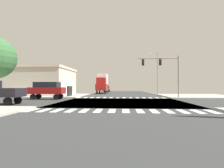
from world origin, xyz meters
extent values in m
cube|color=#313334|center=(0.00, 0.00, -0.03)|extent=(14.00, 90.00, 0.05)
cube|color=#313334|center=(0.00, 0.00, -0.03)|extent=(90.00, 12.00, 0.05)
cube|color=#B2ADA3|center=(13.00, 12.00, 0.07)|extent=(12.00, 12.00, 0.14)
cube|color=#AFAA9E|center=(-13.00, 12.00, 0.07)|extent=(12.00, 12.00, 0.14)
cube|color=white|center=(-6.75, -7.30, 0.00)|extent=(0.50, 2.00, 0.01)
cube|color=white|center=(-5.75, -7.30, 0.00)|extent=(0.50, 2.00, 0.01)
cube|color=white|center=(-4.75, -7.30, 0.00)|extent=(0.50, 2.00, 0.01)
cube|color=white|center=(-3.75, -7.30, 0.00)|extent=(0.50, 2.00, 0.01)
cube|color=white|center=(-2.75, -7.30, 0.00)|extent=(0.50, 2.00, 0.01)
cube|color=white|center=(-1.75, -7.30, 0.00)|extent=(0.50, 2.00, 0.01)
cube|color=white|center=(-0.75, -7.30, 0.00)|extent=(0.50, 2.00, 0.01)
cube|color=white|center=(0.25, -7.30, 0.00)|extent=(0.50, 2.00, 0.01)
cube|color=white|center=(1.25, -7.30, 0.00)|extent=(0.50, 2.00, 0.01)
cube|color=white|center=(2.25, -7.30, 0.00)|extent=(0.50, 2.00, 0.01)
cube|color=white|center=(3.25, -7.30, 0.00)|extent=(0.50, 2.00, 0.01)
cube|color=white|center=(4.25, -7.30, 0.00)|extent=(0.50, 2.00, 0.01)
cube|color=white|center=(5.25, -7.30, 0.00)|extent=(0.50, 2.00, 0.01)
cube|color=white|center=(6.25, -7.30, 0.00)|extent=(0.50, 2.00, 0.01)
cube|color=white|center=(-6.75, 7.30, 0.00)|extent=(0.50, 2.00, 0.01)
cube|color=white|center=(-5.75, 7.30, 0.00)|extent=(0.50, 2.00, 0.01)
cube|color=white|center=(-4.75, 7.30, 0.00)|extent=(0.50, 2.00, 0.01)
cube|color=white|center=(-3.75, 7.30, 0.00)|extent=(0.50, 2.00, 0.01)
cube|color=white|center=(-2.75, 7.30, 0.00)|extent=(0.50, 2.00, 0.01)
cube|color=white|center=(-1.75, 7.30, 0.00)|extent=(0.50, 2.00, 0.01)
cube|color=white|center=(-0.75, 7.30, 0.00)|extent=(0.50, 2.00, 0.01)
cube|color=white|center=(0.25, 7.30, 0.00)|extent=(0.50, 2.00, 0.01)
cube|color=white|center=(1.25, 7.30, 0.00)|extent=(0.50, 2.00, 0.01)
cube|color=white|center=(2.25, 7.30, 0.00)|extent=(0.50, 2.00, 0.01)
cube|color=white|center=(3.25, 7.30, 0.00)|extent=(0.50, 2.00, 0.01)
cube|color=white|center=(4.25, 7.30, 0.00)|extent=(0.50, 2.00, 0.01)
cube|color=white|center=(5.25, 7.30, 0.00)|extent=(0.50, 2.00, 0.01)
cube|color=white|center=(6.25, 7.30, 0.00)|extent=(0.50, 2.00, 0.01)
cylinder|color=gray|center=(8.33, 6.89, 3.18)|extent=(0.20, 0.20, 6.35)
cylinder|color=gray|center=(5.35, 6.89, 5.95)|extent=(5.95, 0.14, 0.14)
cube|color=black|center=(5.65, 6.89, 5.40)|extent=(0.32, 0.40, 1.00)
sphere|color=red|center=(5.65, 6.65, 5.71)|extent=(0.22, 0.22, 0.22)
sphere|color=black|center=(5.65, 6.65, 5.40)|extent=(0.22, 0.22, 0.22)
sphere|color=black|center=(5.65, 6.65, 5.09)|extent=(0.22, 0.22, 0.22)
cube|color=black|center=(3.09, 6.89, 5.40)|extent=(0.32, 0.40, 1.00)
sphere|color=red|center=(3.09, 6.65, 5.71)|extent=(0.22, 0.22, 0.22)
sphere|color=black|center=(3.09, 6.65, 5.40)|extent=(0.22, 0.22, 0.22)
sphere|color=black|center=(3.09, 6.65, 5.09)|extent=(0.22, 0.22, 0.22)
cylinder|color=gray|center=(7.77, 19.99, 4.64)|extent=(0.16, 0.16, 9.28)
cylinder|color=gray|center=(7.07, 19.99, 9.18)|extent=(1.40, 0.10, 0.10)
ellipsoid|color=silver|center=(6.37, 19.99, 9.13)|extent=(0.60, 0.32, 0.20)
cube|color=beige|center=(-17.03, 13.36, 2.46)|extent=(13.48, 10.61, 4.93)
cube|color=beige|center=(-17.03, 13.36, 5.13)|extent=(13.78, 10.91, 0.40)
cube|color=black|center=(-8.79, 9.06, 0.90)|extent=(0.24, 2.20, 1.80)
cylinder|color=black|center=(-4.28, 34.69, 0.34)|extent=(0.26, 0.68, 0.68)
cylinder|color=black|center=(-5.72, 34.69, 0.34)|extent=(0.26, 0.68, 0.68)
cylinder|color=black|center=(-4.28, 37.61, 0.34)|extent=(0.26, 0.68, 0.68)
cylinder|color=black|center=(-5.72, 37.61, 0.34)|extent=(0.26, 0.68, 0.68)
cube|color=#586459|center=(-5.00, 36.15, 1.01)|extent=(1.80, 4.30, 0.66)
cube|color=black|center=(-5.00, 36.15, 1.61)|extent=(1.55, 2.24, 0.54)
cylinder|color=black|center=(-10.57, -4.30, 0.37)|extent=(0.74, 0.26, 0.74)
cylinder|color=black|center=(-10.57, -2.70, 0.37)|extent=(0.74, 0.26, 0.74)
cylinder|color=black|center=(-8.67, 4.28, 0.37)|extent=(0.74, 0.26, 0.74)
cylinder|color=black|center=(-8.67, 2.72, 0.37)|extent=(0.74, 0.26, 0.74)
cylinder|color=black|center=(-11.80, 4.28, 0.37)|extent=(0.74, 0.26, 0.74)
cylinder|color=black|center=(-11.80, 2.72, 0.37)|extent=(0.74, 0.26, 0.74)
cube|color=maroon|center=(-10.24, 3.50, 1.18)|extent=(4.60, 1.96, 0.88)
cube|color=black|center=(-10.24, 3.50, 1.98)|extent=(3.22, 1.69, 0.72)
cylinder|color=black|center=(-4.04, 20.97, 0.40)|extent=(0.26, 0.80, 0.80)
cylinder|color=black|center=(-5.96, 20.97, 0.40)|extent=(0.26, 0.80, 0.80)
cylinder|color=black|center=(-4.04, 25.87, 0.40)|extent=(0.26, 0.80, 0.80)
cylinder|color=black|center=(-5.96, 25.87, 0.40)|extent=(0.26, 0.80, 0.80)
cube|color=maroon|center=(-5.00, 23.42, 1.54)|extent=(2.40, 7.20, 1.49)
cube|color=white|center=(-5.00, 24.50, 3.57)|extent=(2.30, 4.18, 2.56)
cube|color=maroon|center=(-5.00, 21.26, 3.03)|extent=(2.11, 2.02, 1.49)
camera|label=1|loc=(0.02, -20.11, 1.77)|focal=28.56mm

